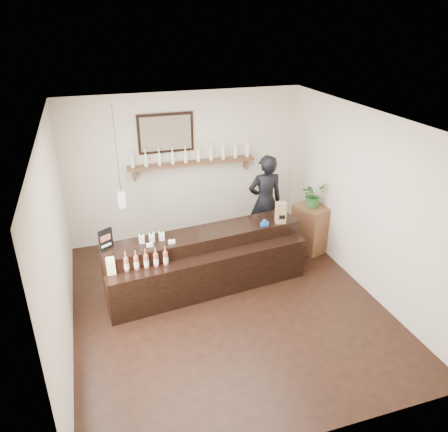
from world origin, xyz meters
name	(u,v)px	position (x,y,z in m)	size (l,w,h in m)	color
ground	(226,303)	(0.00, 0.00, 0.00)	(5.00, 5.00, 0.00)	black
room_shell	(226,201)	(0.00, 0.00, 1.70)	(5.00, 5.00, 5.00)	beige
back_wall_decor	(178,151)	(-0.16, 2.37, 1.76)	(2.66, 0.96, 1.69)	brown
counter	(206,262)	(-0.14, 0.58, 0.42)	(3.25, 1.21, 1.05)	black
promo_sign	(106,239)	(-1.65, 0.61, 1.06)	(0.21, 0.13, 0.33)	black
paper_bag	(281,213)	(1.15, 0.65, 1.08)	(0.18, 0.15, 0.36)	brown
tape_dispenser	(265,223)	(0.86, 0.62, 0.94)	(0.14, 0.06, 0.11)	#1952B1
side_cabinet	(310,228)	(2.00, 1.13, 0.44)	(0.60, 0.70, 0.87)	brown
potted_plant	(313,195)	(2.00, 1.13, 1.10)	(0.42, 0.37, 0.47)	#2C6327
shopkeeper	(265,196)	(1.25, 1.55, 1.01)	(0.74, 0.48, 2.02)	black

